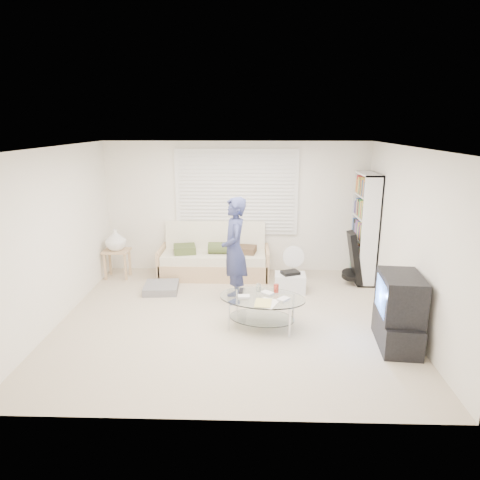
{
  "coord_description": "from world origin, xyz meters",
  "views": [
    {
      "loc": [
        0.31,
        -5.82,
        2.81
      ],
      "look_at": [
        0.12,
        0.3,
        1.14
      ],
      "focal_mm": 32.0,
      "sensor_mm": 36.0,
      "label": 1
    }
  ],
  "objects_px": {
    "tv_unit": "(399,312)",
    "coffee_table": "(262,303)",
    "futon_sofa": "(215,259)",
    "bookshelf": "(364,228)"
  },
  "relations": [
    {
      "from": "futon_sofa",
      "to": "bookshelf",
      "type": "distance_m",
      "value": 2.81
    },
    {
      "from": "tv_unit",
      "to": "coffee_table",
      "type": "xyz_separation_m",
      "value": [
        -1.74,
        0.47,
        -0.1
      ]
    },
    {
      "from": "futon_sofa",
      "to": "coffee_table",
      "type": "xyz_separation_m",
      "value": [
        0.86,
        -2.1,
        0.04
      ]
    },
    {
      "from": "futon_sofa",
      "to": "coffee_table",
      "type": "bearing_deg",
      "value": -67.68
    },
    {
      "from": "coffee_table",
      "to": "futon_sofa",
      "type": "bearing_deg",
      "value": 112.32
    },
    {
      "from": "bookshelf",
      "to": "tv_unit",
      "type": "bearing_deg",
      "value": -92.94
    },
    {
      "from": "futon_sofa",
      "to": "tv_unit",
      "type": "xyz_separation_m",
      "value": [
        2.61,
        -2.57,
        0.14
      ]
    },
    {
      "from": "futon_sofa",
      "to": "bookshelf",
      "type": "bearing_deg",
      "value": -2.9
    },
    {
      "from": "bookshelf",
      "to": "tv_unit",
      "type": "height_order",
      "value": "bookshelf"
    },
    {
      "from": "tv_unit",
      "to": "futon_sofa",
      "type": "bearing_deg",
      "value": 135.39
    }
  ]
}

